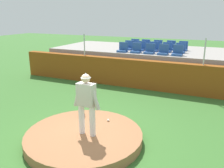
{
  "coord_description": "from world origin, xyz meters",
  "views": [
    {
      "loc": [
        3.16,
        -5.1,
        3.45
      ],
      "look_at": [
        0.0,
        1.92,
        1.17
      ],
      "focal_mm": 37.86,
      "sensor_mm": 36.0,
      "label": 1
    }
  ],
  "objects_px": {
    "stadium_chair_0": "(123,49)",
    "stadium_chair_12": "(158,46)",
    "pitcher": "(86,100)",
    "stadium_chair_8": "(167,49)",
    "stadium_chair_9": "(180,50)",
    "stadium_chair_13": "(171,47)",
    "stadium_chair_2": "(150,50)",
    "stadium_chair_6": "(141,48)",
    "stadium_chair_7": "(154,48)",
    "stadium_chair_1": "(136,50)",
    "stadium_chair_11": "(145,46)",
    "fielding_glove": "(82,115)",
    "stadium_chair_14": "(183,48)",
    "stadium_chair_3": "(163,51)",
    "stadium_chair_5": "(129,47)",
    "baseball": "(108,120)",
    "stadium_chair_4": "(178,52)",
    "stadium_chair_10": "(135,45)"
  },
  "relations": [
    {
      "from": "stadium_chair_2",
      "to": "stadium_chair_6",
      "type": "distance_m",
      "value": 1.12
    },
    {
      "from": "pitcher",
      "to": "stadium_chair_10",
      "type": "height_order",
      "value": "stadium_chair_10"
    },
    {
      "from": "stadium_chair_0",
      "to": "stadium_chair_2",
      "type": "xyz_separation_m",
      "value": [
        1.44,
        0.05,
        0.0
      ]
    },
    {
      "from": "baseball",
      "to": "stadium_chair_3",
      "type": "bearing_deg",
      "value": 85.83
    },
    {
      "from": "stadium_chair_9",
      "to": "pitcher",
      "type": "bearing_deg",
      "value": 80.44
    },
    {
      "from": "stadium_chair_12",
      "to": "pitcher",
      "type": "bearing_deg",
      "value": 90.98
    },
    {
      "from": "pitcher",
      "to": "stadium_chair_8",
      "type": "distance_m",
      "value": 7.44
    },
    {
      "from": "stadium_chair_1",
      "to": "stadium_chair_5",
      "type": "xyz_separation_m",
      "value": [
        -0.74,
        0.88,
        0.0
      ]
    },
    {
      "from": "stadium_chair_8",
      "to": "stadium_chair_9",
      "type": "distance_m",
      "value": 0.68
    },
    {
      "from": "pitcher",
      "to": "stadium_chair_7",
      "type": "bearing_deg",
      "value": 92.85
    },
    {
      "from": "stadium_chair_0",
      "to": "stadium_chair_7",
      "type": "xyz_separation_m",
      "value": [
        1.42,
        0.91,
        0.0
      ]
    },
    {
      "from": "stadium_chair_13",
      "to": "stadium_chair_0",
      "type": "bearing_deg",
      "value": 40.91
    },
    {
      "from": "fielding_glove",
      "to": "stadium_chair_8",
      "type": "distance_m",
      "value": 6.75
    },
    {
      "from": "stadium_chair_5",
      "to": "stadium_chair_6",
      "type": "height_order",
      "value": "same"
    },
    {
      "from": "stadium_chair_2",
      "to": "stadium_chair_5",
      "type": "xyz_separation_m",
      "value": [
        -1.45,
        0.87,
        0.0
      ]
    },
    {
      "from": "fielding_glove",
      "to": "stadium_chair_6",
      "type": "xyz_separation_m",
      "value": [
        -0.12,
        6.46,
        1.37
      ]
    },
    {
      "from": "stadium_chair_2",
      "to": "stadium_chair_9",
      "type": "bearing_deg",
      "value": -146.94
    },
    {
      "from": "stadium_chair_7",
      "to": "stadium_chair_9",
      "type": "distance_m",
      "value": 1.38
    },
    {
      "from": "stadium_chair_4",
      "to": "stadium_chair_0",
      "type": "bearing_deg",
      "value": 0.9
    },
    {
      "from": "stadium_chair_3",
      "to": "stadium_chair_13",
      "type": "xyz_separation_m",
      "value": [
        0.0,
        1.83,
        0.0
      ]
    },
    {
      "from": "pitcher",
      "to": "stadium_chair_8",
      "type": "xyz_separation_m",
      "value": [
        0.57,
        7.4,
        0.42
      ]
    },
    {
      "from": "pitcher",
      "to": "stadium_chair_1",
      "type": "distance_m",
      "value": 6.59
    },
    {
      "from": "stadium_chair_8",
      "to": "stadium_chair_12",
      "type": "bearing_deg",
      "value": -51.1
    },
    {
      "from": "pitcher",
      "to": "stadium_chair_12",
      "type": "xyz_separation_m",
      "value": [
        -0.14,
        8.28,
        0.42
      ]
    },
    {
      "from": "baseball",
      "to": "stadium_chair_11",
      "type": "height_order",
      "value": "stadium_chair_11"
    },
    {
      "from": "fielding_glove",
      "to": "stadium_chair_5",
      "type": "distance_m",
      "value": 6.67
    },
    {
      "from": "baseball",
      "to": "stadium_chair_6",
      "type": "xyz_separation_m",
      "value": [
        -1.03,
        6.41,
        1.39
      ]
    },
    {
      "from": "fielding_glove",
      "to": "stadium_chair_14",
      "type": "height_order",
      "value": "stadium_chair_14"
    },
    {
      "from": "stadium_chair_1",
      "to": "stadium_chair_5",
      "type": "relative_size",
      "value": 1.0
    },
    {
      "from": "stadium_chair_1",
      "to": "stadium_chair_12",
      "type": "distance_m",
      "value": 1.88
    },
    {
      "from": "baseball",
      "to": "stadium_chair_7",
      "type": "bearing_deg",
      "value": 92.71
    },
    {
      "from": "stadium_chair_2",
      "to": "stadium_chair_7",
      "type": "height_order",
      "value": "same"
    },
    {
      "from": "stadium_chair_9",
      "to": "stadium_chair_0",
      "type": "bearing_deg",
      "value": 18.56
    },
    {
      "from": "stadium_chair_0",
      "to": "stadium_chair_10",
      "type": "bearing_deg",
      "value": -90.8
    },
    {
      "from": "stadium_chair_0",
      "to": "stadium_chair_1",
      "type": "height_order",
      "value": "same"
    },
    {
      "from": "stadium_chair_11",
      "to": "stadium_chair_2",
      "type": "bearing_deg",
      "value": 113.07
    },
    {
      "from": "stadium_chair_2",
      "to": "stadium_chair_13",
      "type": "height_order",
      "value": "same"
    },
    {
      "from": "stadium_chair_14",
      "to": "fielding_glove",
      "type": "bearing_deg",
      "value": 74.87
    },
    {
      "from": "stadium_chair_2",
      "to": "stadium_chair_0",
      "type": "bearing_deg",
      "value": 2.04
    },
    {
      "from": "pitcher",
      "to": "stadium_chair_6",
      "type": "distance_m",
      "value": 7.45
    },
    {
      "from": "baseball",
      "to": "stadium_chair_12",
      "type": "relative_size",
      "value": 0.15
    },
    {
      "from": "pitcher",
      "to": "stadium_chair_5",
      "type": "distance_m",
      "value": 7.58
    },
    {
      "from": "fielding_glove",
      "to": "stadium_chair_2",
      "type": "height_order",
      "value": "stadium_chair_2"
    },
    {
      "from": "stadium_chair_9",
      "to": "stadium_chair_13",
      "type": "xyz_separation_m",
      "value": [
        -0.67,
        0.91,
        0.0
      ]
    },
    {
      "from": "stadium_chair_2",
      "to": "stadium_chair_13",
      "type": "bearing_deg",
      "value": -111.28
    },
    {
      "from": "pitcher",
      "to": "stadium_chair_8",
      "type": "bearing_deg",
      "value": 87.47
    },
    {
      "from": "stadium_chair_11",
      "to": "stadium_chair_0",
      "type": "bearing_deg",
      "value": 69.06
    },
    {
      "from": "stadium_chair_0",
      "to": "stadium_chair_12",
      "type": "height_order",
      "value": "same"
    },
    {
      "from": "baseball",
      "to": "pitcher",
      "type": "bearing_deg",
      "value": -100.28
    },
    {
      "from": "stadium_chair_0",
      "to": "stadium_chair_4",
      "type": "relative_size",
      "value": 1.0
    }
  ]
}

